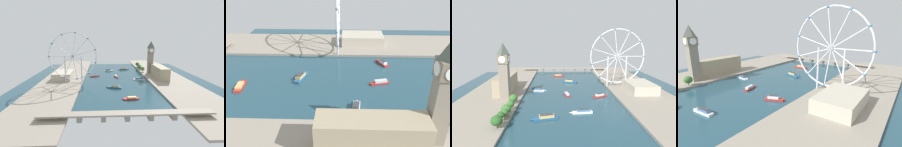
{
  "view_description": "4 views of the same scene",
  "coord_description": "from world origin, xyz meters",
  "views": [
    {
      "loc": [
        28.92,
        404.0,
        101.3
      ],
      "look_at": [
        9.56,
        46.69,
        21.5
      ],
      "focal_mm": 28.29,
      "sensor_mm": 36.0,
      "label": 1
    },
    {
      "loc": [
        -228.52,
        30.12,
        126.97
      ],
      "look_at": [
        -8.53,
        37.54,
        14.66
      ],
      "focal_mm": 37.78,
      "sensor_mm": 36.0,
      "label": 2
    },
    {
      "loc": [
        -16.94,
        -313.83,
        94.9
      ],
      "look_at": [
        -4.38,
        98.28,
        15.22
      ],
      "focal_mm": 32.11,
      "sensor_mm": 36.0,
      "label": 3
    },
    {
      "loc": [
        173.22,
        -159.29,
        82.18
      ],
      "look_at": [
        21.82,
        50.36,
        13.31
      ],
      "focal_mm": 28.28,
      "sensor_mm": 36.0,
      "label": 4
    }
  ],
  "objects": [
    {
      "name": "tour_boat_3",
      "position": [
        -3.23,
        -7.81,
        2.01
      ],
      "size": [
        9.85,
        24.18,
        4.81
      ],
      "rotation": [
        0.0,
        0.0,
        1.81
      ],
      "color": "#B22D28",
      "rests_on": "ground_plane"
    },
    {
      "name": "tour_boat_5",
      "position": [
        48.46,
        -17.28,
        2.44
      ],
      "size": [
        24.96,
        14.22,
        6.13
      ],
      "rotation": [
        0.0,
        0.0,
        0.43
      ],
      "color": "#B22D28",
      "rests_on": "ground_plane"
    },
    {
      "name": "riverbank_left",
      "position": [
        -116.36,
        0.0,
        1.5
      ],
      "size": [
        90.0,
        520.0,
        3.0
      ],
      "primitive_type": "cube",
      "color": "gray",
      "rests_on": "ground_plane"
    },
    {
      "name": "parliament_block",
      "position": [
        -102.88,
        11.37,
        16.23
      ],
      "size": [
        22.0,
        77.6,
        26.47
      ],
      "primitive_type": "cube",
      "color": "tan",
      "rests_on": "riverbank_left"
    },
    {
      "name": "riverside_hall",
      "position": [
        118.51,
        4.63,
        10.35
      ],
      "size": [
        40.09,
        62.0,
        14.7
      ],
      "primitive_type": "cube",
      "color": "#BCB29E",
      "rests_on": "riverbank_right"
    },
    {
      "name": "tour_boat_1",
      "position": [
        12.56,
        -81.89,
        2.24
      ],
      "size": [
        29.42,
        7.63,
        5.53
      ],
      "rotation": [
        0.0,
        0.0,
        3.23
      ],
      "color": "white",
      "rests_on": "ground_plane"
    },
    {
      "name": "tour_boat_2",
      "position": [
        -15.56,
        141.36,
        1.83
      ],
      "size": [
        28.61,
        9.27,
        4.5
      ],
      "rotation": [
        0.0,
        0.0,
        0.09
      ],
      "color": "#B22D28",
      "rests_on": "ground_plane"
    },
    {
      "name": "tour_boat_0",
      "position": [
        -52.63,
        19.78,
        2.25
      ],
      "size": [
        28.83,
        9.26,
        5.3
      ],
      "rotation": [
        0.0,
        0.0,
        6.17
      ],
      "color": "white",
      "rests_on": "ground_plane"
    },
    {
      "name": "tour_boat_6",
      "position": [
        6.74,
        79.81,
        2.41
      ],
      "size": [
        31.72,
        13.78,
        6.05
      ],
      "rotation": [
        0.0,
        0.0,
        6.01
      ],
      "color": "#235684",
      "rests_on": "ground_plane"
    },
    {
      "name": "river_bridge",
      "position": [
        -0.0,
        208.13,
        6.69
      ],
      "size": [
        214.73,
        13.8,
        9.09
      ],
      "color": "gray",
      "rests_on": "ground_plane"
    },
    {
      "name": "clock_tower",
      "position": [
        -92.58,
        -35.43,
        45.6
      ],
      "size": [
        15.57,
        15.57,
        81.73
      ],
      "color": "gray",
      "rests_on": "riverbank_left"
    },
    {
      "name": "ground_plane",
      "position": [
        0.0,
        0.0,
        0.0
      ],
      "size": [
        402.73,
        402.73,
        0.0
      ],
      "primitive_type": "plane",
      "color": "#234756"
    },
    {
      "name": "riverbank_right",
      "position": [
        116.36,
        0.0,
        1.5
      ],
      "size": [
        90.0,
        520.0,
        3.0
      ],
      "primitive_type": "cube",
      "color": "gray",
      "rests_on": "ground_plane"
    },
    {
      "name": "ferris_wheel",
      "position": [
        89.77,
        40.78,
        56.38
      ],
      "size": [
        99.4,
        3.2,
        103.16
      ],
      "color": "silver",
      "rests_on": "riverbank_right"
    }
  ]
}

